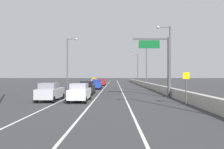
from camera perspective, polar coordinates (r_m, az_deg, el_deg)
name	(u,v)px	position (r m, az deg, el deg)	size (l,w,h in m)	color
ground_plane	(114,84)	(66.55, 0.51, -2.61)	(320.00, 320.00, 0.00)	#38383A
lane_stripe_left	(93,86)	(57.84, -4.99, -2.96)	(0.16, 130.00, 0.00)	silver
lane_stripe_center	(106,86)	(57.60, -1.52, -2.97)	(0.16, 130.00, 0.00)	silver
lane_stripe_right	(119,86)	(57.57, 1.97, -2.97)	(0.16, 130.00, 0.00)	silver
jersey_barrier_right	(152,86)	(43.18, 10.57, -3.14)	(0.60, 120.00, 1.10)	#B2ADA3
overhead_sign_gantry	(163,59)	(27.33, 13.50, 3.96)	(4.68, 0.36, 7.50)	#47474C
speed_advisory_sign	(186,86)	(20.41, 19.23, -2.92)	(0.60, 0.11, 3.00)	#4C4C51
lamp_post_right_second	(168,55)	(33.17, 14.87, 5.16)	(2.14, 0.44, 10.19)	#4C4C51
lamp_post_right_third	(145,63)	(53.72, 8.96, 3.08)	(2.14, 0.44, 10.19)	#4C4C51
lamp_post_right_fourth	(137,67)	(74.61, 6.71, 2.14)	(2.14, 0.44, 10.19)	#4C4C51
lamp_post_left_mid	(69,60)	(43.33, -11.55, 3.88)	(2.14, 0.44, 10.19)	#4C4C51
car_blue_0	(97,84)	(42.64, -4.09, -2.60)	(1.89, 4.49, 1.97)	#1E389E
car_yellow_1	(94,81)	(70.87, -4.72, -1.63)	(1.92, 4.30, 2.09)	gold
car_white_2	(80,92)	(22.51, -8.59, -4.75)	(1.91, 4.61, 1.91)	white
car_red_3	(102,82)	(56.34, -2.80, -2.07)	(2.05, 4.66, 1.89)	red
car_silver_4	(50,92)	(23.56, -16.23, -4.51)	(2.03, 4.46, 1.94)	#B7B7BC
car_black_5	(87,88)	(30.70, -6.66, -3.55)	(1.96, 4.46, 1.91)	black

